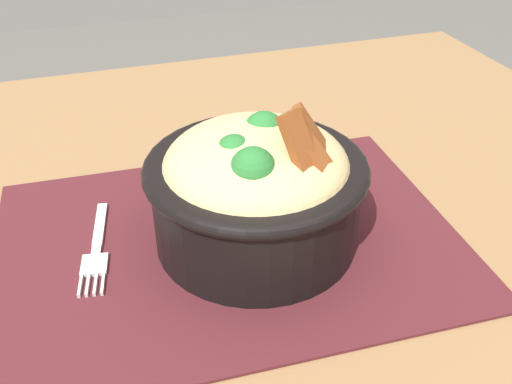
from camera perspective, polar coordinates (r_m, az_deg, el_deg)
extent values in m
cube|color=olive|center=(0.55, -4.51, -4.82)|extent=(1.05, 0.85, 0.03)
cylinder|color=brown|center=(1.19, 14.03, -3.45)|extent=(0.04, 0.04, 0.69)
cube|color=#47191E|center=(0.52, -2.69, -4.87)|extent=(0.42, 0.31, 0.00)
cylinder|color=black|center=(0.50, 0.00, -0.92)|extent=(0.18, 0.18, 0.08)
torus|color=black|center=(0.48, 0.00, 2.45)|extent=(0.19, 0.19, 0.01)
ellipsoid|color=tan|center=(0.48, 0.00, 2.56)|extent=(0.22, 0.22, 0.07)
sphere|color=#256A2D|center=(0.43, -0.30, 2.21)|extent=(0.04, 0.04, 0.04)
sphere|color=#256A2D|center=(0.46, -2.18, 3.82)|extent=(0.03, 0.03, 0.03)
sphere|color=#256A2D|center=(0.48, 0.81, 5.90)|extent=(0.04, 0.04, 0.04)
cylinder|color=orange|center=(0.50, -2.64, 5.97)|extent=(0.04, 0.01, 0.01)
cube|color=brown|center=(0.43, 4.58, 4.02)|extent=(0.04, 0.04, 0.06)
cube|color=brown|center=(0.44, 5.28, 4.43)|extent=(0.05, 0.05, 0.05)
cube|color=brown|center=(0.45, 5.70, 4.89)|extent=(0.04, 0.04, 0.05)
cube|color=brown|center=(0.46, 5.84, 5.50)|extent=(0.04, 0.03, 0.05)
cube|color=#BABABA|center=(0.55, -15.28, -3.14)|extent=(0.02, 0.06, 0.00)
cube|color=#BABABA|center=(0.52, -15.61, -5.64)|extent=(0.01, 0.01, 0.00)
cube|color=#BABABA|center=(0.51, -15.80, -7.00)|extent=(0.03, 0.03, 0.00)
cube|color=#BABABA|center=(0.49, -17.10, -8.96)|extent=(0.01, 0.02, 0.00)
cube|color=#BABABA|center=(0.49, -16.41, -8.92)|extent=(0.01, 0.02, 0.00)
cube|color=#BABABA|center=(0.49, -15.70, -8.88)|extent=(0.01, 0.02, 0.00)
cube|color=#BABABA|center=(0.49, -15.00, -8.85)|extent=(0.01, 0.02, 0.00)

